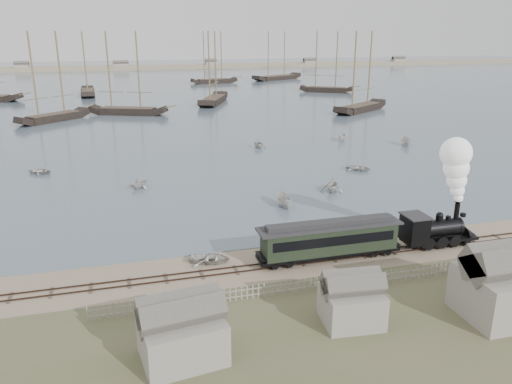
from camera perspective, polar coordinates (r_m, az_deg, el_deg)
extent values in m
plane|color=gray|center=(46.33, 2.03, -7.27)|extent=(600.00, 600.00, 0.00)
cube|color=#4C5D6D|center=(211.30, -12.07, 12.14)|extent=(600.00, 336.00, 0.06)
cube|color=#34241C|center=(44.15, 3.00, -8.48)|extent=(120.00, 0.08, 0.12)
cube|color=#34241C|center=(45.00, 2.60, -7.94)|extent=(120.00, 0.08, 0.12)
cube|color=#3B2F26|center=(44.60, 2.80, -8.29)|extent=(120.00, 1.80, 0.06)
cube|color=tan|center=(290.95, -13.14, 13.53)|extent=(500.00, 20.00, 1.80)
cube|color=black|center=(51.20, 20.17, -4.98)|extent=(7.33, 2.16, 0.27)
cylinder|color=black|center=(50.57, 19.90, -3.92)|extent=(4.53, 1.62, 1.62)
cube|color=black|center=(49.21, 17.65, -4.01)|extent=(1.94, 2.37, 2.48)
cube|color=#2A2A2D|center=(48.76, 17.80, -2.60)|extent=(2.16, 2.59, 0.13)
cylinder|color=black|center=(51.26, 21.96, -2.13)|extent=(0.47, 0.47, 1.73)
sphere|color=black|center=(50.26, 20.26, -2.55)|extent=(0.69, 0.69, 0.69)
cone|color=black|center=(53.25, 23.21, -4.60)|extent=(1.51, 2.16, 2.16)
cube|color=black|center=(51.83, 22.58, -2.44)|extent=(0.38, 0.38, 0.38)
cube|color=black|center=(45.84, 8.33, -6.81)|extent=(13.23, 2.17, 0.33)
cube|color=black|center=(45.31, 8.41, -5.29)|extent=(12.29, 2.36, 2.36)
cube|color=black|center=(44.22, 9.04, -5.59)|extent=(11.34, 0.06, 0.85)
cube|color=black|center=(46.23, 7.83, -4.46)|extent=(11.34, 0.06, 0.85)
cube|color=#2A2A2D|center=(44.85, 8.48, -3.85)|extent=(13.23, 2.55, 0.17)
cube|color=#2A2A2D|center=(44.74, 8.49, -3.51)|extent=(11.82, 1.13, 0.43)
imported|color=#BBB8B2|center=(45.07, -5.30, -7.56)|extent=(3.64, 4.34, 0.77)
imported|color=#BBB8B2|center=(67.13, -13.27, 1.04)|extent=(3.62, 3.67, 1.47)
imported|color=#BBB8B2|center=(58.68, 3.09, -0.96)|extent=(3.69, 1.54, 1.40)
imported|color=#BBB8B2|center=(75.41, 11.62, 2.71)|extent=(4.35, 4.46, 0.75)
imported|color=#BBB8B2|center=(64.68, 8.73, 0.83)|extent=(4.48, 4.38, 1.79)
imported|color=#BBB8B2|center=(94.61, 16.70, 5.58)|extent=(3.89, 2.02, 1.43)
imported|color=#BBB8B2|center=(78.93, -23.63, 2.23)|extent=(4.28, 4.51, 0.76)
imported|color=#BBB8B2|center=(88.44, 0.25, 5.60)|extent=(3.67, 3.33, 1.67)
imported|color=#BBB8B2|center=(95.73, 9.80, 6.16)|extent=(3.38, 2.85, 1.26)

